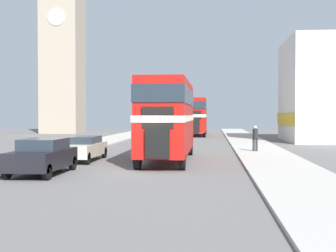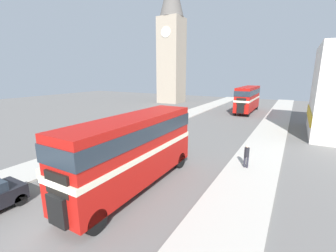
{
  "view_description": "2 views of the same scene",
  "coord_description": "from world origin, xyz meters",
  "px_view_note": "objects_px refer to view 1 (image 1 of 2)",
  "views": [
    {
      "loc": [
        3.42,
        -20.86,
        2.56
      ],
      "look_at": [
        1.03,
        4.63,
        1.93
      ],
      "focal_mm": 50.0,
      "sensor_mm": 36.0,
      "label": 1
    },
    {
      "loc": [
        8.91,
        -5.18,
        6.71
      ],
      "look_at": [
        0.0,
        10.44,
        2.5
      ],
      "focal_mm": 24.0,
      "sensor_mm": 36.0,
      "label": 2
    }
  ],
  "objects_px": {
    "double_decker_bus": "(168,114)",
    "car_parked_mid": "(82,148)",
    "car_parked_near": "(43,156)",
    "bus_distant": "(196,114)",
    "pedestrian_walking": "(255,137)",
    "church_tower": "(63,25)"
  },
  "relations": [
    {
      "from": "bus_distant",
      "to": "church_tower",
      "type": "height_order",
      "value": "church_tower"
    },
    {
      "from": "car_parked_near",
      "to": "car_parked_mid",
      "type": "bearing_deg",
      "value": 89.28
    },
    {
      "from": "pedestrian_walking",
      "to": "church_tower",
      "type": "relative_size",
      "value": 0.06
    },
    {
      "from": "car_parked_mid",
      "to": "church_tower",
      "type": "height_order",
      "value": "church_tower"
    },
    {
      "from": "bus_distant",
      "to": "church_tower",
      "type": "bearing_deg",
      "value": 162.16
    },
    {
      "from": "double_decker_bus",
      "to": "car_parked_near",
      "type": "distance_m",
      "value": 8.0
    },
    {
      "from": "car_parked_mid",
      "to": "car_parked_near",
      "type": "bearing_deg",
      "value": -90.72
    },
    {
      "from": "car_parked_near",
      "to": "church_tower",
      "type": "relative_size",
      "value": 0.15
    },
    {
      "from": "car_parked_near",
      "to": "car_parked_mid",
      "type": "height_order",
      "value": "car_parked_near"
    },
    {
      "from": "car_parked_near",
      "to": "pedestrian_walking",
      "type": "height_order",
      "value": "pedestrian_walking"
    },
    {
      "from": "car_parked_mid",
      "to": "double_decker_bus",
      "type": "bearing_deg",
      "value": 3.61
    },
    {
      "from": "church_tower",
      "to": "double_decker_bus",
      "type": "bearing_deg",
      "value": -64.18
    },
    {
      "from": "double_decker_bus",
      "to": "car_parked_mid",
      "type": "distance_m",
      "value": 5.1
    },
    {
      "from": "church_tower",
      "to": "car_parked_near",
      "type": "bearing_deg",
      "value": -73.05
    },
    {
      "from": "bus_distant",
      "to": "car_parked_mid",
      "type": "bearing_deg",
      "value": -99.41
    },
    {
      "from": "double_decker_bus",
      "to": "car_parked_near",
      "type": "relative_size",
      "value": 2.38
    },
    {
      "from": "double_decker_bus",
      "to": "car_parked_mid",
      "type": "height_order",
      "value": "double_decker_bus"
    },
    {
      "from": "double_decker_bus",
      "to": "bus_distant",
      "type": "bearing_deg",
      "value": 89.08
    },
    {
      "from": "double_decker_bus",
      "to": "bus_distant",
      "type": "relative_size",
      "value": 0.95
    },
    {
      "from": "bus_distant",
      "to": "car_parked_near",
      "type": "height_order",
      "value": "bus_distant"
    },
    {
      "from": "pedestrian_walking",
      "to": "car_parked_near",
      "type": "bearing_deg",
      "value": -129.56
    },
    {
      "from": "car_parked_near",
      "to": "car_parked_mid",
      "type": "xyz_separation_m",
      "value": [
        0.07,
        5.84,
        -0.07
      ]
    }
  ]
}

